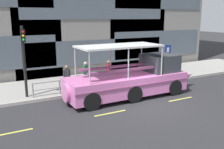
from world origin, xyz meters
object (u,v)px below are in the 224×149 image
(pedestrian_mid_left, at_px, (109,70))
(pedestrian_near_stern, at_px, (67,75))
(parking_sign, at_px, (167,55))
(pedestrian_near_bow, at_px, (145,66))
(traffic_light_pole, at_px, (24,55))
(duck_tour_boat, at_px, (135,79))
(pedestrian_mid_right, at_px, (86,71))

(pedestrian_mid_left, height_order, pedestrian_near_stern, pedestrian_mid_left)
(parking_sign, height_order, pedestrian_near_bow, parking_sign)
(traffic_light_pole, bearing_deg, pedestrian_near_stern, 8.84)
(parking_sign, bearing_deg, pedestrian_near_stern, 178.16)
(duck_tour_boat, relative_size, pedestrian_near_bow, 5.70)
(duck_tour_boat, height_order, pedestrian_near_stern, duck_tour_boat)
(pedestrian_mid_left, relative_size, pedestrian_near_stern, 1.04)
(pedestrian_mid_left, height_order, pedestrian_mid_right, pedestrian_mid_left)
(traffic_light_pole, bearing_deg, parking_sign, 0.79)
(duck_tour_boat, relative_size, pedestrian_mid_right, 5.71)
(pedestrian_near_bow, bearing_deg, parking_sign, -10.94)
(pedestrian_near_stern, bearing_deg, pedestrian_mid_left, 0.30)
(pedestrian_mid_left, bearing_deg, parking_sign, -3.14)
(parking_sign, relative_size, pedestrian_mid_left, 1.51)
(duck_tour_boat, relative_size, pedestrian_near_stern, 5.86)
(parking_sign, distance_m, pedestrian_mid_left, 5.11)
(traffic_light_pole, bearing_deg, duck_tour_boat, -20.79)
(parking_sign, bearing_deg, pedestrian_near_bow, 169.06)
(pedestrian_mid_left, bearing_deg, pedestrian_mid_right, 166.04)
(pedestrian_mid_left, bearing_deg, duck_tour_boat, -81.88)
(duck_tour_boat, height_order, pedestrian_mid_right, duck_tour_boat)
(pedestrian_near_bow, bearing_deg, traffic_light_pole, -176.75)
(pedestrian_mid_left, bearing_deg, pedestrian_near_stern, -179.70)
(pedestrian_near_bow, xyz_separation_m, pedestrian_mid_left, (-3.20, -0.08, 0.01))
(pedestrian_near_bow, height_order, pedestrian_near_stern, pedestrian_near_bow)
(traffic_light_pole, xyz_separation_m, pedestrian_mid_right, (4.11, 0.82, -1.53))
(parking_sign, xyz_separation_m, pedestrian_mid_left, (-5.05, 0.28, -0.71))
(duck_tour_boat, bearing_deg, pedestrian_mid_left, 98.12)
(parking_sign, height_order, pedestrian_near_stern, parking_sign)
(duck_tour_boat, xyz_separation_m, pedestrian_mid_left, (-0.39, 2.74, 0.13))
(traffic_light_pole, height_order, pedestrian_mid_left, traffic_light_pole)
(pedestrian_near_stern, bearing_deg, duck_tour_boat, -38.17)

